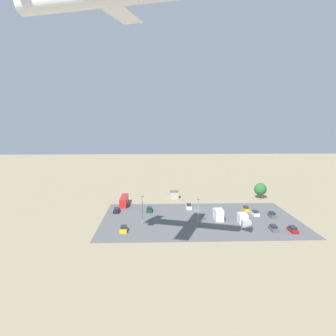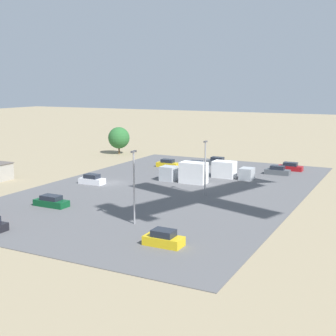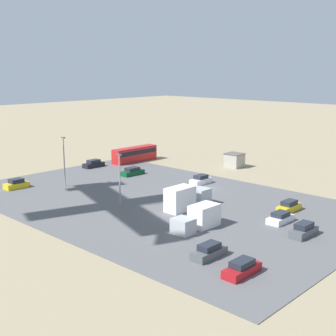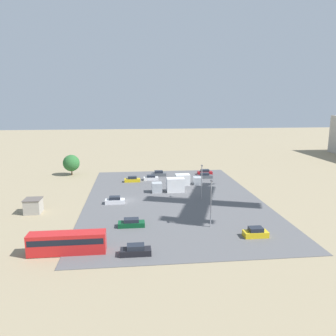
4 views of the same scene
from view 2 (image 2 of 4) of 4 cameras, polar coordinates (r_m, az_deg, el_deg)
name	(u,v)px [view 2 (image 2 of 4)]	position (r m, az deg, el deg)	size (l,w,h in m)	color
ground_plane	(111,183)	(78.00, -6.97, -1.83)	(400.00, 400.00, 0.00)	gray
parking_lot_surface	(170,190)	(72.52, 0.25, -2.64)	(61.82, 39.47, 0.08)	#565659
shed_building	(0,171)	(84.65, -19.81, -0.39)	(3.49, 3.36, 2.95)	#9E998E
parked_car_0	(196,165)	(90.99, 3.43, 0.39)	(1.94, 4.17, 1.42)	silver
parked_car_1	(164,239)	(47.74, -0.54, -8.63)	(1.96, 4.02, 1.64)	gold
parked_car_2	(217,162)	(94.31, 6.04, 0.76)	(1.78, 4.39, 1.66)	#4C5156
parked_car_3	(277,171)	(86.47, 13.20, -0.34)	(1.76, 4.43, 1.58)	#4C5156
parked_car_4	(168,164)	(91.71, -0.04, 0.52)	(1.72, 4.38, 1.55)	gold
parked_car_5	(92,180)	(77.33, -9.25, -1.43)	(1.87, 4.23, 1.61)	silver
parked_car_6	(51,202)	(64.46, -14.04, -4.00)	(1.95, 4.76, 1.48)	#0C4723
parked_car_8	(290,167)	(91.08, 14.69, 0.11)	(1.79, 4.54, 1.54)	maroon
parked_truck_0	(186,173)	(77.36, 2.24, -0.60)	(2.44, 8.02, 3.48)	#ADB2B7
parked_truck_1	(230,171)	(81.64, 7.63, -0.31)	(2.55, 7.10, 2.87)	#ADB2B7
tree_near_shed	(119,138)	(109.83, -6.01, 3.68)	(5.01, 5.01, 6.29)	brown
light_pole_lot_centre	(134,184)	(53.93, -4.17, -1.97)	(0.90, 0.28, 8.63)	gray
light_pole_lot_edge	(205,166)	(67.84, 4.56, 0.30)	(0.90, 0.28, 8.05)	gray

